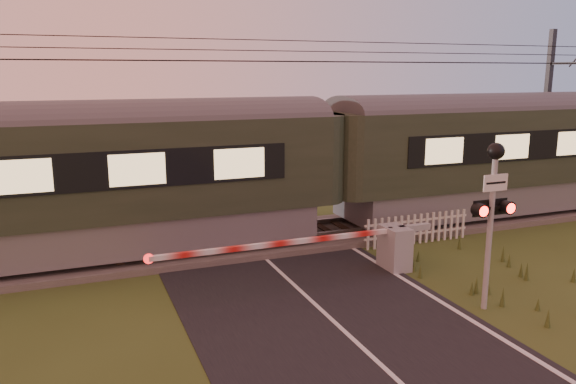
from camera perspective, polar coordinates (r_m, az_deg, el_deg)
name	(u,v)px	position (r m, az deg, el deg)	size (l,w,h in m)	color
ground	(345,333)	(11.82, 5.78, -14.02)	(160.00, 160.00, 0.00)	#37451A
road	(351,337)	(11.64, 6.40, -14.42)	(6.00, 140.00, 0.03)	black
track_bed	(248,242)	(17.43, -4.04, -5.05)	(140.00, 3.40, 0.39)	#47423D
overhead_wires	(246,53)	(16.66, -4.34, 13.90)	(120.00, 0.62, 0.62)	black
train	(327,163)	(17.84, 3.94, 2.91)	(44.43, 3.06, 4.14)	slate
boom_gate	(382,247)	(15.14, 9.58, -5.50)	(7.62, 0.90, 1.20)	gray
crossing_signal	(493,197)	(12.82, 20.07, -0.46)	(0.95, 0.37, 3.74)	gray
picket_fence	(417,229)	(17.72, 13.00, -3.66)	(3.67, 0.08, 0.94)	silver
catenary_mast	(547,111)	(26.20, 24.84, 7.50)	(0.22, 2.46, 6.92)	#2D2D30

